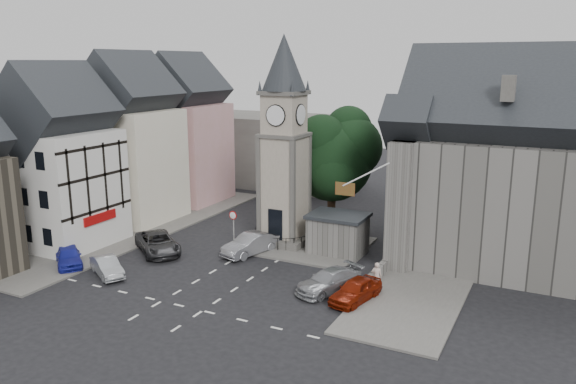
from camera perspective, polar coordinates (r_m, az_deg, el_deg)
The scene contains 23 objects.
ground at distance 38.81m, azimuth -5.80°, elevation -8.42°, with size 120.00×120.00×0.00m, color black.
pavement_west at distance 50.50m, azimuth -14.20°, elevation -3.55°, with size 6.00×30.00×0.14m, color #595651.
pavement_east at distance 41.58m, azimuth 14.65°, elevation -7.20°, with size 6.00×26.00×0.14m, color #595651.
central_island at distance 44.70m, azimuth 1.35°, elevation -5.31°, with size 10.00×8.00×0.16m, color #595651.
road_markings at distance 34.68m, azimuth -10.75°, elevation -11.30°, with size 20.00×8.00×0.01m, color silver.
clock_tower at distance 43.48m, azimuth -0.40°, elevation 5.08°, with size 4.86×4.86×16.25m.
stone_shelter at distance 42.57m, azimuth 5.10°, elevation -4.23°, with size 4.30×3.30×3.08m.
town_tree at distance 47.34m, azimuth 4.53°, elevation 4.29°, with size 7.20×7.20×10.80m.
warning_sign_post at distance 44.14m, azimuth -5.61°, elevation -2.96°, with size 0.70×0.19×2.85m.
terrace_pink at distance 58.62m, azimuth -10.43°, elevation 5.44°, with size 8.10×7.60×12.80m.
terrace_cream at distance 52.53m, azimuth -15.68°, elevation 4.29°, with size 8.10×7.60×12.80m.
terrace_tudor at distance 47.07m, azimuth -22.16°, elevation 2.33°, with size 8.10×7.60×12.00m.
backdrop_west at distance 67.13m, azimuth -1.77°, elevation 4.38°, with size 20.00×10.00×8.00m, color #4C4944.
east_building at distance 42.31m, azimuth 20.75°, elevation 1.44°, with size 14.40×11.40×12.60m.
east_boundary_wall at distance 43.89m, azimuth 11.65°, elevation -5.43°, with size 0.40×16.00×0.90m, color #585651.
flagpole at distance 36.97m, azimuth 7.88°, elevation 1.75°, with size 3.68×0.10×2.74m.
car_west_blue at distance 43.07m, azimuth -21.40°, elevation -6.09°, with size 1.67×4.15×1.41m, color #1C239E.
car_west_silver at distance 40.28m, azimuth -17.91°, elevation -7.23°, with size 1.35×3.87×1.27m, color #A0A4A8.
car_west_grey at distance 43.91m, azimuth -13.10°, elevation -5.05°, with size 2.54×5.52×1.53m, color #2B2B2D.
car_island_silver at distance 42.49m, azimuth -3.85°, elevation -5.32°, with size 1.66×4.77×1.57m, color gray.
car_island_east at distance 35.96m, azimuth 4.20°, elevation -8.99°, with size 1.95×4.79×1.39m, color #93959A.
car_east_red at distance 34.69m, azimuth 6.89°, elevation -9.88°, with size 1.67×4.16×1.42m, color maroon.
pedestrian at distance 36.37m, azimuth 8.99°, elevation -8.46°, with size 0.68×0.45×1.87m, color beige.
Camera 1 is at (19.56, -30.36, 14.22)m, focal length 35.00 mm.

